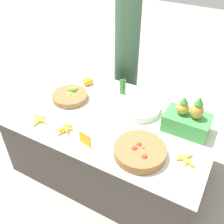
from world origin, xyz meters
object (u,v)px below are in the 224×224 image
at_px(price_sign, 85,139).
at_px(vendor_person, 127,56).
at_px(metal_bowl, 139,108).
at_px(produce_crate, 187,120).
at_px(lime_bowl, 71,96).
at_px(tomato_basket, 140,151).

bearing_deg(price_sign, vendor_person, 113.16).
distance_m(price_sign, vendor_person, 1.36).
xyz_separation_m(metal_bowl, produce_crate, (0.45, -0.05, 0.08)).
distance_m(produce_crate, vendor_person, 1.22).
xyz_separation_m(lime_bowl, tomato_basket, (0.90, -0.35, 0.01)).
bearing_deg(metal_bowl, vendor_person, 124.35).
bearing_deg(produce_crate, metal_bowl, 173.32).
distance_m(lime_bowl, price_sign, 0.66).
distance_m(lime_bowl, vendor_person, 0.89).
bearing_deg(vendor_person, produce_crate, -39.28).
relative_size(price_sign, produce_crate, 0.33).
bearing_deg(price_sign, produce_crate, 51.39).
bearing_deg(tomato_basket, price_sign, -165.28).
xyz_separation_m(produce_crate, vendor_person, (-0.94, 0.77, 0.02)).
relative_size(metal_bowl, produce_crate, 1.03).
height_order(tomato_basket, metal_bowl, tomato_basket).
height_order(lime_bowl, tomato_basket, lime_bowl).
bearing_deg(lime_bowl, tomato_basket, -21.22).
distance_m(tomato_basket, vendor_person, 1.41).
bearing_deg(produce_crate, vendor_person, 140.72).
bearing_deg(vendor_person, tomato_basket, -59.54).
distance_m(metal_bowl, produce_crate, 0.46).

